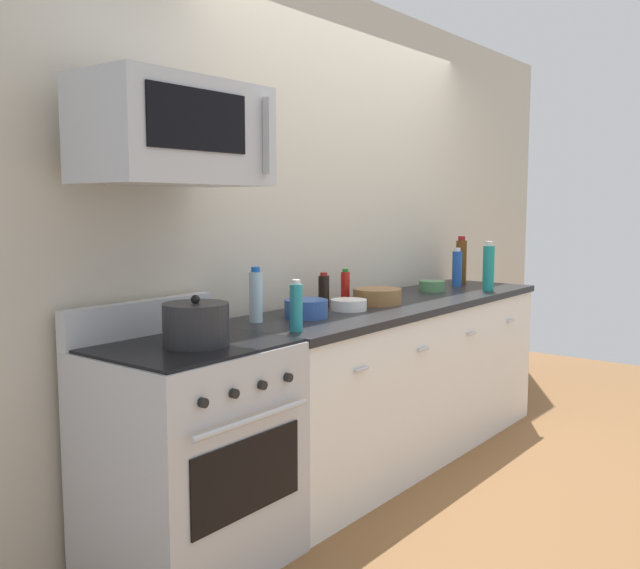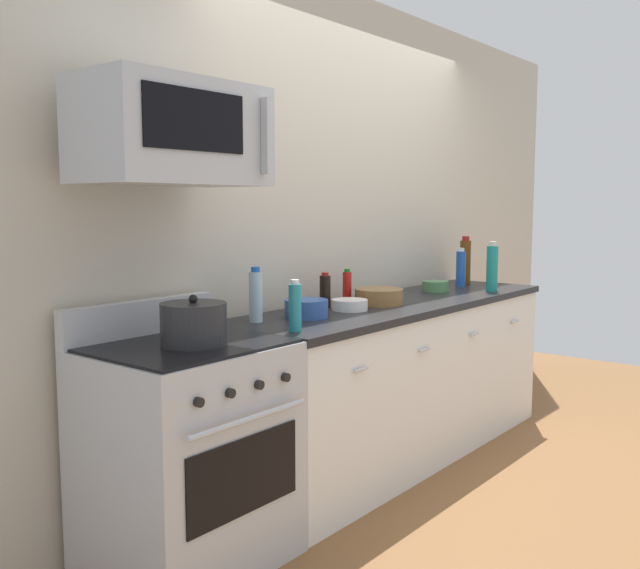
% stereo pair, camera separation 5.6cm
% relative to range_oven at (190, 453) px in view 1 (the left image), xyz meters
% --- Properties ---
extents(ground_plane, '(6.68, 6.68, 0.00)m').
position_rel_range_oven_xyz_m(ground_plane, '(1.61, -0.00, -0.47)').
color(ground_plane, brown).
extents(back_wall, '(5.56, 0.10, 2.70)m').
position_rel_range_oven_xyz_m(back_wall, '(1.61, 0.41, 0.88)').
color(back_wall, beige).
rests_on(back_wall, ground_plane).
extents(counter_unit, '(2.47, 0.66, 0.92)m').
position_rel_range_oven_xyz_m(counter_unit, '(1.61, -0.00, -0.01)').
color(counter_unit, white).
rests_on(counter_unit, ground_plane).
extents(range_oven, '(0.76, 0.69, 1.07)m').
position_rel_range_oven_xyz_m(range_oven, '(0.00, 0.00, 0.00)').
color(range_oven, '#B7BABF').
rests_on(range_oven, ground_plane).
extents(microwave, '(0.74, 0.44, 0.40)m').
position_rel_range_oven_xyz_m(microwave, '(0.00, 0.04, 1.28)').
color(microwave, '#B7BABF').
extents(bottle_soy_sauce_dark, '(0.06, 0.06, 0.19)m').
position_rel_range_oven_xyz_m(bottle_soy_sauce_dark, '(1.13, 0.18, 0.54)').
color(bottle_soy_sauce_dark, black).
rests_on(bottle_soy_sauce_dark, countertop_slab).
extents(bottle_wine_amber, '(0.08, 0.08, 0.33)m').
position_rel_range_oven_xyz_m(bottle_wine_amber, '(2.63, 0.12, 0.61)').
color(bottle_wine_amber, '#59330F').
rests_on(bottle_wine_amber, countertop_slab).
extents(bottle_olive_oil, '(0.06, 0.06, 0.30)m').
position_rel_range_oven_xyz_m(bottle_olive_oil, '(2.70, -0.05, 0.59)').
color(bottle_olive_oil, '#385114').
rests_on(bottle_olive_oil, countertop_slab).
extents(bottle_sparkling_teal, '(0.07, 0.07, 0.32)m').
position_rel_range_oven_xyz_m(bottle_sparkling_teal, '(2.36, -0.21, 0.60)').
color(bottle_sparkling_teal, '#197F7A').
rests_on(bottle_sparkling_teal, countertop_slab).
extents(bottle_hot_sauce_red, '(0.05, 0.05, 0.19)m').
position_rel_range_oven_xyz_m(bottle_hot_sauce_red, '(1.37, 0.21, 0.54)').
color(bottle_hot_sauce_red, '#B21914').
rests_on(bottle_hot_sauce_red, countertop_slab).
extents(bottle_soda_blue, '(0.07, 0.07, 0.26)m').
position_rel_range_oven_xyz_m(bottle_soda_blue, '(2.49, 0.08, 0.57)').
color(bottle_soda_blue, '#1E4CA5').
rests_on(bottle_soda_blue, countertop_slab).
extents(bottle_water_clear, '(0.06, 0.06, 0.26)m').
position_rel_range_oven_xyz_m(bottle_water_clear, '(0.56, 0.14, 0.58)').
color(bottle_water_clear, silver).
rests_on(bottle_water_clear, countertop_slab).
extents(bottle_dish_soap, '(0.06, 0.06, 0.23)m').
position_rel_range_oven_xyz_m(bottle_dish_soap, '(0.49, -0.16, 0.56)').
color(bottle_dish_soap, teal).
rests_on(bottle_dish_soap, countertop_slab).
extents(bowl_wooden_salad, '(0.27, 0.27, 0.09)m').
position_rel_range_oven_xyz_m(bowl_wooden_salad, '(1.41, 0.02, 0.50)').
color(bowl_wooden_salad, brown).
rests_on(bowl_wooden_salad, countertop_slab).
extents(bowl_blue_mixing, '(0.21, 0.21, 0.09)m').
position_rel_range_oven_xyz_m(bowl_blue_mixing, '(0.80, 0.04, 0.50)').
color(bowl_blue_mixing, '#2D519E').
rests_on(bowl_blue_mixing, countertop_slab).
extents(bowl_green_glaze, '(0.17, 0.17, 0.07)m').
position_rel_range_oven_xyz_m(bowl_green_glaze, '(2.13, 0.07, 0.49)').
color(bowl_green_glaze, '#477A4C').
rests_on(bowl_green_glaze, countertop_slab).
extents(bowl_white_ceramic, '(0.19, 0.19, 0.06)m').
position_rel_range_oven_xyz_m(bowl_white_ceramic, '(1.13, 0.02, 0.48)').
color(bowl_white_ceramic, white).
rests_on(bowl_white_ceramic, countertop_slab).
extents(stockpot, '(0.26, 0.26, 0.20)m').
position_rel_range_oven_xyz_m(stockpot, '(0.00, -0.05, 0.54)').
color(stockpot, '#262628').
rests_on(stockpot, range_oven).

